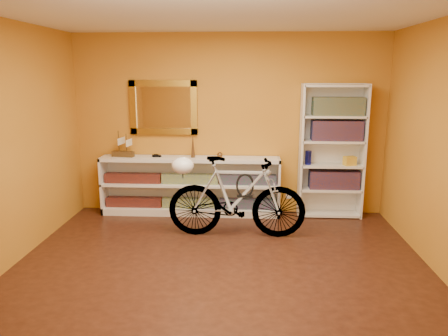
# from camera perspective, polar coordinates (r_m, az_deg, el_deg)

# --- Properties ---
(floor) EXTENTS (4.50, 4.00, 0.01)m
(floor) POSITION_cam_1_polar(r_m,az_deg,el_deg) (4.65, -0.50, -13.50)
(floor) COLOR black
(floor) RESTS_ON ground
(ceiling) EXTENTS (4.50, 4.00, 0.01)m
(ceiling) POSITION_cam_1_polar(r_m,az_deg,el_deg) (4.21, -0.57, 20.32)
(ceiling) COLOR silver
(ceiling) RESTS_ON ground
(back_wall) EXTENTS (4.50, 0.01, 2.60)m
(back_wall) POSITION_cam_1_polar(r_m,az_deg,el_deg) (6.22, 0.68, 5.79)
(back_wall) COLOR #B36E1A
(back_wall) RESTS_ON ground
(left_wall) EXTENTS (0.01, 4.00, 2.60)m
(left_wall) POSITION_cam_1_polar(r_m,az_deg,el_deg) (4.93, -27.74, 2.51)
(left_wall) COLOR #B36E1A
(left_wall) RESTS_ON ground
(gilt_mirror) EXTENTS (0.98, 0.06, 0.78)m
(gilt_mirror) POSITION_cam_1_polar(r_m,az_deg,el_deg) (6.27, -8.12, 8.02)
(gilt_mirror) COLOR olive
(gilt_mirror) RESTS_ON back_wall
(wall_socket) EXTENTS (0.09, 0.02, 0.09)m
(wall_socket) POSITION_cam_1_polar(r_m,az_deg,el_deg) (6.43, 8.70, -3.68)
(wall_socket) COLOR silver
(wall_socket) RESTS_ON back_wall
(console_unit) EXTENTS (2.60, 0.35, 0.85)m
(console_unit) POSITION_cam_1_polar(r_m,az_deg,el_deg) (6.25, -4.54, -2.39)
(console_unit) COLOR silver
(console_unit) RESTS_ON floor
(cd_row_lower) EXTENTS (2.50, 0.13, 0.14)m
(cd_row_lower) POSITION_cam_1_polar(r_m,az_deg,el_deg) (6.30, -4.52, -4.68)
(cd_row_lower) COLOR black
(cd_row_lower) RESTS_ON console_unit
(cd_row_upper) EXTENTS (2.50, 0.13, 0.14)m
(cd_row_upper) POSITION_cam_1_polar(r_m,az_deg,el_deg) (6.20, -4.58, -1.46)
(cd_row_upper) COLOR navy
(cd_row_upper) RESTS_ON console_unit
(model_ship) EXTENTS (0.33, 0.17, 0.38)m
(model_ship) POSITION_cam_1_polar(r_m,az_deg,el_deg) (6.33, -13.44, 3.17)
(model_ship) COLOR #3C2811
(model_ship) RESTS_ON console_unit
(toy_car) EXTENTS (0.00, 0.00, 0.00)m
(toy_car) POSITION_cam_1_polar(r_m,az_deg,el_deg) (6.24, -8.99, 1.47)
(toy_car) COLOR black
(toy_car) RESTS_ON console_unit
(bronze_ornament) EXTENTS (0.06, 0.06, 0.34)m
(bronze_ornament) POSITION_cam_1_polar(r_m,az_deg,el_deg) (6.11, -4.19, 3.01)
(bronze_ornament) COLOR brown
(bronze_ornament) RESTS_ON console_unit
(decorative_orb) EXTENTS (0.08, 0.08, 0.08)m
(decorative_orb) POSITION_cam_1_polar(r_m,az_deg,el_deg) (6.10, -0.56, 1.76)
(decorative_orb) COLOR brown
(decorative_orb) RESTS_ON console_unit
(bookcase) EXTENTS (0.90, 0.30, 1.90)m
(bookcase) POSITION_cam_1_polar(r_m,az_deg,el_deg) (6.22, 14.25, 2.13)
(bookcase) COLOR silver
(bookcase) RESTS_ON floor
(book_row_a) EXTENTS (0.70, 0.22, 0.26)m
(book_row_a) POSITION_cam_1_polar(r_m,az_deg,el_deg) (6.31, 14.50, -1.49)
(book_row_a) COLOR maroon
(book_row_a) RESTS_ON bookcase
(book_row_b) EXTENTS (0.70, 0.22, 0.28)m
(book_row_b) POSITION_cam_1_polar(r_m,az_deg,el_deg) (6.18, 14.86, 4.91)
(book_row_b) COLOR maroon
(book_row_b) RESTS_ON bookcase
(book_row_c) EXTENTS (0.70, 0.22, 0.25)m
(book_row_c) POSITION_cam_1_polar(r_m,az_deg,el_deg) (6.15, 15.04, 8.00)
(book_row_c) COLOR #19525A
(book_row_c) RESTS_ON bookcase
(travel_mug) EXTENTS (0.09, 0.09, 0.20)m
(travel_mug) POSITION_cam_1_polar(r_m,az_deg,el_deg) (6.16, 11.22, 1.38)
(travel_mug) COLOR navy
(travel_mug) RESTS_ON bookcase
(red_tin) EXTENTS (0.18, 0.18, 0.20)m
(red_tin) POSITION_cam_1_polar(r_m,az_deg,el_deg) (6.13, 12.66, 7.87)
(red_tin) COLOR maroon
(red_tin) RESTS_ON bookcase
(yellow_bag) EXTENTS (0.19, 0.15, 0.13)m
(yellow_bag) POSITION_cam_1_polar(r_m,az_deg,el_deg) (6.25, 16.51, 0.92)
(yellow_bag) COLOR gold
(yellow_bag) RESTS_ON bookcase
(bicycle) EXTENTS (0.49, 1.77, 1.04)m
(bicycle) POSITION_cam_1_polar(r_m,az_deg,el_deg) (5.34, 1.70, -3.92)
(bicycle) COLOR silver
(bicycle) RESTS_ON floor
(helmet) EXTENTS (0.28, 0.27, 0.21)m
(helmet) POSITION_cam_1_polar(r_m,az_deg,el_deg) (5.32, -5.56, 0.33)
(helmet) COLOR white
(helmet) RESTS_ON bicycle
(u_lock) EXTENTS (0.23, 0.02, 0.23)m
(u_lock) POSITION_cam_1_polar(r_m,az_deg,el_deg) (5.30, 2.84, -2.32)
(u_lock) COLOR black
(u_lock) RESTS_ON bicycle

